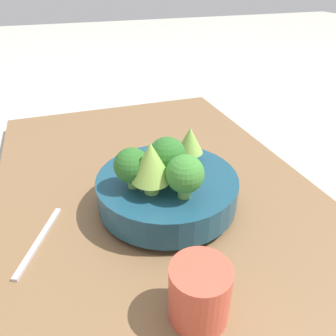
# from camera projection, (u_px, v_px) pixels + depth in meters

# --- Properties ---
(ground_plane) EXTENTS (6.00, 6.00, 0.00)m
(ground_plane) POSITION_uv_depth(u_px,v_px,m) (171.00, 227.00, 0.67)
(ground_plane) COLOR #ADA89E
(table) EXTENTS (1.20, 0.67, 0.04)m
(table) POSITION_uv_depth(u_px,v_px,m) (171.00, 220.00, 0.66)
(table) COLOR brown
(table) RESTS_ON ground_plane
(bowl) EXTENTS (0.27, 0.27, 0.07)m
(bowl) POSITION_uv_depth(u_px,v_px,m) (168.00, 190.00, 0.64)
(bowl) COLOR navy
(bowl) RESTS_ON table
(broccoli_floret_front) EXTENTS (0.06, 0.06, 0.08)m
(broccoli_floret_front) POSITION_uv_depth(u_px,v_px,m) (132.00, 166.00, 0.58)
(broccoli_floret_front) COLOR #6BA34C
(broccoli_floret_front) RESTS_ON bowl
(broccoli_floret_center) EXTENTS (0.07, 0.07, 0.08)m
(broccoli_floret_center) POSITION_uv_depth(u_px,v_px,m) (168.00, 156.00, 0.60)
(broccoli_floret_center) COLOR #7AB256
(broccoli_floret_center) RESTS_ON bowl
(romanesco_piece_far) EXTENTS (0.05, 0.05, 0.08)m
(romanesco_piece_far) POSITION_uv_depth(u_px,v_px,m) (190.00, 141.00, 0.65)
(romanesco_piece_far) COLOR #609347
(romanesco_piece_far) RESTS_ON bowl
(broccoli_floret_right) EXTENTS (0.07, 0.07, 0.08)m
(broccoli_floret_right) POSITION_uv_depth(u_px,v_px,m) (185.00, 175.00, 0.55)
(broccoli_floret_right) COLOR #6BA34C
(broccoli_floret_right) RESTS_ON bowl
(romanesco_piece_near) EXTENTS (0.07, 0.07, 0.10)m
(romanesco_piece_near) POSITION_uv_depth(u_px,v_px,m) (151.00, 163.00, 0.55)
(romanesco_piece_near) COLOR #7AB256
(romanesco_piece_near) RESTS_ON bowl
(cup) EXTENTS (0.08, 0.08, 0.09)m
(cup) POSITION_uv_depth(u_px,v_px,m) (199.00, 293.00, 0.43)
(cup) COLOR #C64C38
(cup) RESTS_ON table
(fork) EXTENTS (0.16, 0.08, 0.01)m
(fork) POSITION_uv_depth(u_px,v_px,m) (39.00, 242.00, 0.57)
(fork) COLOR #B2B2B7
(fork) RESTS_ON table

